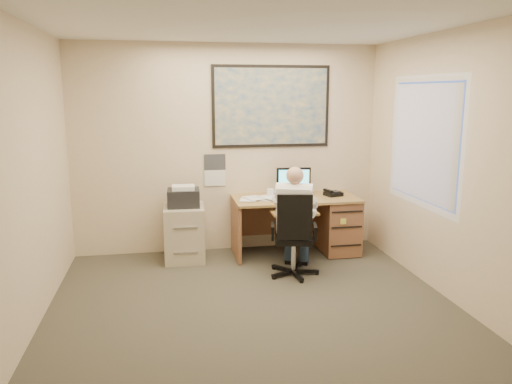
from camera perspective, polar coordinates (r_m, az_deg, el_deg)
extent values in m
cube|color=#3C392F|center=(4.78, 0.45, -14.54)|extent=(4.00, 4.50, 0.00)
cube|color=white|center=(4.34, 0.51, 19.48)|extent=(4.00, 4.50, 0.00)
cube|color=beige|center=(6.56, -3.26, 4.90)|extent=(4.00, 0.00, 2.70)
cube|color=beige|center=(2.25, 11.47, -7.97)|extent=(4.00, 0.00, 2.70)
cube|color=beige|center=(4.44, -25.75, 0.68)|extent=(0.00, 4.50, 2.70)
cube|color=beige|center=(5.12, 23.03, 2.19)|extent=(0.00, 4.50, 2.70)
cube|color=#A47F46|center=(6.45, 4.54, -0.76)|extent=(1.60, 0.75, 0.03)
cube|color=#955D3D|center=(6.71, 9.24, -3.70)|extent=(0.45, 0.70, 0.70)
cube|color=#955D3D|center=(6.39, -2.31, -4.32)|extent=(0.04, 0.70, 0.70)
cube|color=#955D3D|center=(6.84, 3.76, -2.50)|extent=(1.55, 0.03, 0.55)
cylinder|color=black|center=(6.59, 4.24, -0.28)|extent=(0.18, 0.18, 0.02)
cube|color=black|center=(6.54, 4.31, 1.31)|extent=(0.45, 0.07, 0.34)
cube|color=#54CFE4|center=(6.51, 4.37, 1.28)|extent=(0.40, 0.04, 0.29)
cube|color=#A47F46|center=(6.01, 4.41, -2.39)|extent=(0.55, 0.30, 0.02)
cube|color=beige|center=(6.01, 4.41, -2.18)|extent=(0.43, 0.14, 0.02)
cube|color=black|center=(6.61, 8.81, -0.21)|extent=(0.24, 0.23, 0.05)
cylinder|color=silver|center=(6.24, 2.62, -0.16)|extent=(0.08, 0.08, 0.18)
cylinder|color=white|center=(6.45, 1.64, -0.12)|extent=(0.08, 0.08, 0.11)
cube|color=white|center=(6.35, 0.61, -0.66)|extent=(0.60, 0.56, 0.03)
cube|color=#1E4C93|center=(6.60, 1.76, 9.74)|extent=(1.56, 0.03, 1.06)
cube|color=white|center=(6.57, -4.71, 2.51)|extent=(0.28, 0.01, 0.42)
cube|color=#BBB097|center=(6.37, -8.17, -4.63)|extent=(0.51, 0.61, 0.69)
cube|color=black|center=(6.26, -8.28, -0.66)|extent=(0.41, 0.36, 0.22)
cube|color=white|center=(6.22, -8.31, 0.50)|extent=(0.28, 0.23, 0.05)
cylinder|color=silver|center=(5.83, 4.29, -7.22)|extent=(0.06, 0.06, 0.37)
cube|color=black|center=(5.77, 4.32, -5.30)|extent=(0.51, 0.51, 0.06)
cube|color=black|center=(5.51, 5.39, -2.83)|extent=(0.39, 0.14, 0.51)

